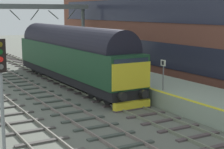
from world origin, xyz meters
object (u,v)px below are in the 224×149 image
diesel_locomotive (71,54)px  platform_number_sign (163,70)px  waiting_passenger (106,56)px  signal_post_near (1,83)px

diesel_locomotive → platform_number_sign: 9.32m
diesel_locomotive → waiting_passenger: (3.70, 0.89, -0.49)m
signal_post_near → platform_number_sign: (10.56, 3.67, -0.85)m
signal_post_near → waiting_passenger: bearing=48.3°
platform_number_sign → signal_post_near: bearing=-160.8°
signal_post_near → waiting_passenger: signal_post_near is taller
diesel_locomotive → waiting_passenger: diesel_locomotive is taller
signal_post_near → waiting_passenger: (12.13, 13.63, -1.11)m
diesel_locomotive → signal_post_near: size_ratio=3.79×
signal_post_near → waiting_passenger: 18.28m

